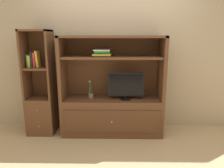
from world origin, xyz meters
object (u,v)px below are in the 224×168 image
potted_plant (91,95)px  bookshelf_tall (41,100)px  upright_book_row (34,60)px  media_console (112,104)px  tv_monitor (126,85)px  magazine_stack (102,53)px

potted_plant → bookshelf_tall: size_ratio=0.17×
potted_plant → upright_book_row: size_ratio=1.11×
potted_plant → bookshelf_tall: bookshelf_tall is taller
potted_plant → upright_book_row: upright_book_row is taller
media_console → bookshelf_tall: bookshelf_tall is taller
tv_monitor → media_console: bearing=163.9°
media_console → tv_monitor: 0.40m
media_console → potted_plant: media_console is taller
media_console → potted_plant: 0.38m
tv_monitor → magazine_stack: 0.63m
magazine_stack → upright_book_row: magazine_stack is taller
media_console → bookshelf_tall: 1.17m
media_console → magazine_stack: size_ratio=4.78×
media_console → upright_book_row: bearing=-179.6°
bookshelf_tall → magazine_stack: bearing=-0.5°
potted_plant → bookshelf_tall: (-0.82, -0.01, -0.09)m
tv_monitor → bookshelf_tall: (-1.39, 0.07, -0.26)m
media_console → magazine_stack: media_console is taller
tv_monitor → upright_book_row: size_ratio=2.16×
tv_monitor → magazine_stack: size_ratio=1.66×
upright_book_row → media_console: bearing=0.4°
potted_plant → magazine_stack: size_ratio=0.85×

